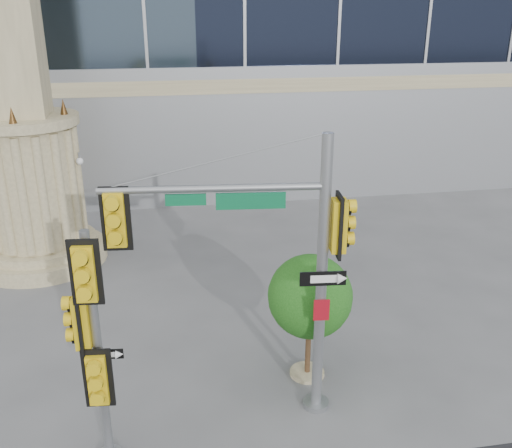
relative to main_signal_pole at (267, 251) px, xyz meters
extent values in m
plane|color=#545456|center=(-0.28, 0.07, -3.85)|extent=(120.00, 120.00, 0.00)
cylinder|color=gray|center=(-6.28, 9.07, -3.60)|extent=(4.40, 4.40, 0.50)
cylinder|color=gray|center=(-6.28, 9.07, -3.20)|extent=(3.80, 3.80, 0.30)
cylinder|color=gray|center=(-6.28, 9.07, -1.05)|extent=(3.00, 3.00, 4.00)
cylinder|color=gray|center=(-6.28, 9.07, 1.10)|extent=(3.50, 3.50, 0.30)
cone|color=#472D14|center=(-4.98, 9.07, 1.50)|extent=(0.24, 0.24, 0.50)
cylinder|color=slate|center=(1.12, -0.11, -3.79)|extent=(0.58, 0.58, 0.12)
cylinder|color=slate|center=(1.12, -0.11, -0.74)|extent=(0.23, 0.23, 6.21)
cylinder|color=slate|center=(-1.05, 0.11, 1.33)|extent=(4.34, 0.57, 0.14)
cube|color=#0B5F37|center=(-0.33, 0.01, 1.07)|extent=(1.34, 0.17, 0.33)
cube|color=gold|center=(-2.90, 0.29, 0.76)|extent=(0.60, 0.34, 1.29)
cube|color=gold|center=(1.40, -0.14, 0.50)|extent=(0.34, 0.60, 1.29)
cube|color=black|center=(1.10, -0.25, -0.59)|extent=(0.95, 0.12, 0.31)
cube|color=maroon|center=(1.10, -0.25, -1.31)|extent=(0.33, 0.06, 0.48)
cylinder|color=slate|center=(-3.34, -0.93, -1.41)|extent=(0.18, 0.18, 4.88)
cube|color=gold|center=(-3.36, -1.14, 0.35)|extent=(0.56, 0.32, 1.22)
cube|color=gold|center=(-3.55, -0.90, -0.73)|extent=(0.32, 0.56, 1.22)
cube|color=gold|center=(-3.36, -1.14, -1.80)|extent=(0.56, 0.32, 1.22)
cube|color=black|center=(-3.18, -1.06, -1.36)|extent=(0.61, 0.09, 0.20)
cylinder|color=gray|center=(1.22, 1.05, -3.80)|extent=(0.84, 0.84, 0.09)
cylinder|color=#382314|center=(1.22, 1.05, -3.01)|extent=(0.13, 0.13, 1.68)
sphere|color=#174C11|center=(1.22, 1.05, -1.70)|extent=(1.96, 1.96, 1.96)
sphere|color=#174C11|center=(1.64, 1.29, -1.98)|extent=(1.22, 1.22, 1.22)
sphere|color=#174C11|center=(0.89, 0.82, -1.93)|extent=(1.03, 1.03, 1.03)
camera|label=1|loc=(-1.98, -10.21, 4.61)|focal=40.00mm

